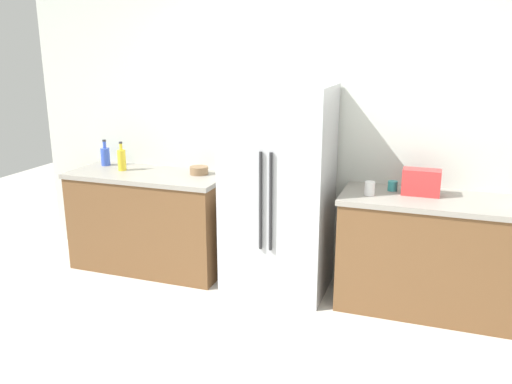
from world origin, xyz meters
TOP-DOWN VIEW (x-y plane):
  - ground_plane at (0.00, 0.00)m, footprint 10.86×10.86m
  - kitchen_back_panel at (0.00, 1.66)m, footprint 5.43×0.10m
  - counter_left at (-1.42, 1.30)m, footprint 1.42×0.62m
  - counter_right at (1.11, 1.30)m, footprint 1.58×0.62m
  - refrigerator at (-0.19, 1.27)m, footprint 0.83×0.66m
  - toaster at (0.90, 1.36)m, footprint 0.28×0.14m
  - bottle_a at (-1.69, 1.32)m, footprint 0.07×0.07m
  - bottle_b at (-1.96, 1.45)m, footprint 0.08×0.08m
  - cup_a at (0.69, 1.41)m, footprint 0.07×0.07m
  - cup_b at (0.54, 1.22)m, footprint 0.08×0.08m
  - bowl_a at (-0.97, 1.41)m, footprint 0.16×0.16m

SIDE VIEW (x-z plane):
  - ground_plane at x=0.00m, z-range 0.00..0.00m
  - counter_right at x=1.11m, z-range 0.00..0.90m
  - counter_left at x=-1.42m, z-range 0.00..0.90m
  - refrigerator at x=-0.19m, z-range 0.00..1.70m
  - bowl_a at x=-0.97m, z-range 0.90..0.96m
  - cup_a at x=0.69m, z-range 0.90..0.97m
  - cup_b at x=0.54m, z-range 0.90..1.00m
  - bottle_b at x=-1.96m, z-range 0.86..1.11m
  - toaster at x=0.90m, z-range 0.90..1.09m
  - bottle_a at x=-1.69m, z-range 0.87..1.13m
  - kitchen_back_panel at x=0.00m, z-range 0.00..2.88m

